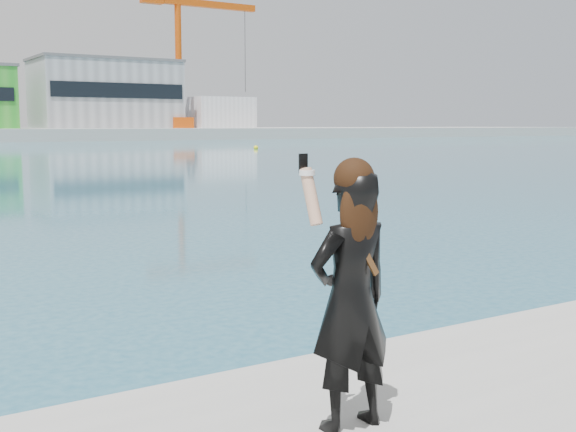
% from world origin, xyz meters
% --- Properties ---
extents(warehouse_grey_right, '(25.50, 15.35, 12.50)m').
position_xyz_m(warehouse_grey_right, '(40.00, 127.98, 8.26)').
color(warehouse_grey_right, gray).
rests_on(warehouse_grey_right, far_quay).
extents(ancillary_shed, '(12.00, 10.00, 6.00)m').
position_xyz_m(ancillary_shed, '(62.00, 126.00, 5.00)').
color(ancillary_shed, silver).
rests_on(ancillary_shed, far_quay).
extents(dock_crane, '(23.00, 4.00, 24.00)m').
position_xyz_m(dock_crane, '(53.20, 122.00, 15.07)').
color(dock_crane, '#ED530D').
rests_on(dock_crane, far_quay).
extents(flagpole_right, '(1.28, 0.16, 8.00)m').
position_xyz_m(flagpole_right, '(22.09, 121.00, 6.54)').
color(flagpole_right, silver).
rests_on(flagpole_right, far_quay).
extents(buoy_near, '(0.50, 0.50, 0.50)m').
position_xyz_m(buoy_near, '(35.95, 64.93, 0.00)').
color(buoy_near, '#FFF20D').
rests_on(buoy_near, ground).
extents(woman, '(0.58, 0.39, 1.66)m').
position_xyz_m(woman, '(-0.35, -0.30, 1.64)').
color(woman, black).
rests_on(woman, near_quay).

